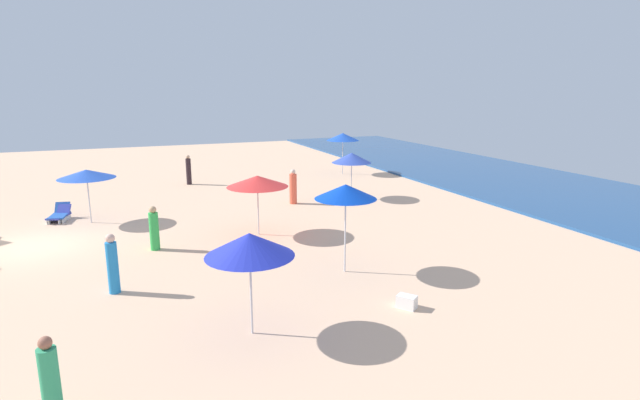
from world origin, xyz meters
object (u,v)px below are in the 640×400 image
at_px(umbrella_1, 352,158).
at_px(umbrella_3, 346,192).
at_px(beachgoer_2, 293,188).
at_px(cooler_box_0, 407,302).
at_px(umbrella_2, 257,181).
at_px(umbrella_5, 86,174).
at_px(umbrella_0, 250,245).
at_px(beachgoer_3, 113,265).
at_px(beachgoer_0, 189,170).
at_px(lounge_chair_5_0, 60,216).
at_px(beachgoer_4, 50,380).
at_px(beachgoer_1, 154,229).
at_px(umbrella_4, 343,137).
at_px(lounge_chair_5_1, 60,214).

bearing_deg(umbrella_1, umbrella_3, -26.50).
distance_m(beachgoer_2, cooler_box_0, 12.27).
relative_size(umbrella_2, umbrella_5, 1.02).
bearing_deg(umbrella_0, beachgoer_3, -141.64).
relative_size(beachgoer_0, beachgoer_2, 1.02).
height_order(umbrella_0, umbrella_2, umbrella_0).
height_order(umbrella_1, beachgoer_0, umbrella_1).
height_order(umbrella_0, lounge_chair_5_0, umbrella_0).
xyz_separation_m(umbrella_0, beachgoer_4, (1.67, -3.92, -1.42)).
relative_size(lounge_chair_5_0, beachgoer_1, 0.86).
relative_size(beachgoer_3, beachgoer_4, 1.11).
height_order(beachgoer_2, beachgoer_4, beachgoer_2).
height_order(umbrella_2, beachgoer_4, umbrella_2).
relative_size(umbrella_2, umbrella_4, 0.88).
distance_m(umbrella_0, lounge_chair_5_1, 13.90).
bearing_deg(umbrella_4, lounge_chair_5_1, -69.44).
xyz_separation_m(umbrella_0, umbrella_5, (-11.91, -3.80, -0.08)).
height_order(umbrella_5, beachgoer_0, umbrella_5).
distance_m(umbrella_5, beachgoer_1, 5.37).
distance_m(umbrella_4, beachgoer_3, 20.46).
distance_m(lounge_chair_5_1, beachgoer_2, 10.22).
xyz_separation_m(umbrella_0, beachgoer_0, (-18.87, 1.16, -1.32)).
bearing_deg(umbrella_1, umbrella_5, -89.43).
height_order(umbrella_3, umbrella_4, umbrella_3).
bearing_deg(lounge_chair_5_0, beachgoer_0, 66.77).
height_order(umbrella_4, beachgoer_4, umbrella_4).
bearing_deg(umbrella_0, beachgoer_4, -66.94).
relative_size(umbrella_2, beachgoer_3, 1.37).
relative_size(umbrella_0, beachgoer_1, 1.55).
bearing_deg(umbrella_3, umbrella_5, -140.85).
xyz_separation_m(lounge_chair_5_0, beachgoer_0, (-6.18, 6.18, 0.59)).
height_order(umbrella_1, umbrella_4, umbrella_4).
bearing_deg(umbrella_1, lounge_chair_5_1, -93.39).
bearing_deg(beachgoer_2, beachgoer_1, -111.12).
bearing_deg(umbrella_2, umbrella_5, -125.53).
height_order(lounge_chair_5_1, beachgoer_4, beachgoer_4).
height_order(beachgoer_0, beachgoer_1, beachgoer_0).
bearing_deg(lounge_chair_5_1, beachgoer_4, -75.66).
bearing_deg(beachgoer_4, lounge_chair_5_0, 132.68).
bearing_deg(umbrella_2, beachgoer_2, 146.59).
xyz_separation_m(umbrella_4, beachgoer_4, (20.44, -14.75, -1.68)).
distance_m(lounge_chair_5_1, beachgoer_1, 6.61).
bearing_deg(beachgoer_2, cooler_box_0, -62.14).
height_order(umbrella_5, beachgoer_3, umbrella_5).
distance_m(umbrella_0, beachgoer_0, 18.96).
bearing_deg(umbrella_3, beachgoer_1, -130.12).
relative_size(beachgoer_1, beachgoer_2, 0.93).
relative_size(beachgoer_0, beachgoer_1, 1.10).
bearing_deg(umbrella_5, umbrella_2, 54.47).
height_order(umbrella_0, cooler_box_0, umbrella_0).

